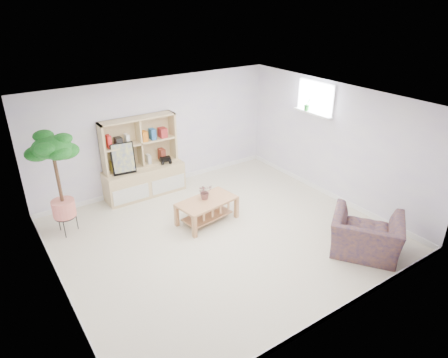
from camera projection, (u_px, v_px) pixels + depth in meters
floor at (222, 235)px, 7.19m from camera, size 5.50×5.00×0.01m
ceiling at (222, 104)px, 6.16m from camera, size 5.50×5.00×0.01m
walls at (222, 174)px, 6.68m from camera, size 5.51×5.01×2.40m
baseboard at (222, 232)px, 7.17m from camera, size 5.50×5.00×0.10m
window at (316, 98)px, 8.17m from camera, size 0.10×0.98×0.68m
window_sill at (312, 113)px, 8.27m from camera, size 0.14×1.00×0.04m
storage_unit at (143, 158)px, 8.26m from camera, size 1.69×0.57×1.69m
poster at (123, 159)px, 7.94m from camera, size 0.48×0.17×0.65m
toy_truck at (165, 160)px, 8.52m from camera, size 0.34×0.26×0.16m
coffee_table at (207, 211)px, 7.52m from camera, size 1.18×0.75×0.45m
table_plant at (205, 192)px, 7.43m from camera, size 0.28×0.25×0.29m
floor_tree at (59, 185)px, 6.86m from camera, size 0.74×0.74×1.91m
armchair at (366, 233)px, 6.51m from camera, size 1.40×1.44×0.81m
sill_plant at (307, 104)px, 8.34m from camera, size 0.16×0.13×0.27m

